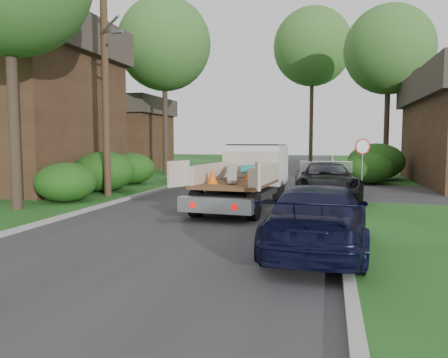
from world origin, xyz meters
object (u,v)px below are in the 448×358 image
flatbed_truck (249,172)px  tree_left_back (45,36)px  tree_left_far (164,44)px  stop_sign (362,154)px  house_left_near (8,102)px  navy_suv (318,218)px  tree_center_far (313,47)px  tree_right_far (389,50)px  house_left_far (120,132)px  utility_pole (105,74)px  black_pickup (325,181)px

flatbed_truck → tree_left_back: bearing=153.0°
tree_left_far → flatbed_truck: tree_left_far is taller
stop_sign → flatbed_truck: (-4.29, -5.32, -0.56)m
house_left_near → navy_suv: size_ratio=1.94×
tree_left_far → tree_center_far: bearing=53.8°
tree_right_far → tree_left_far: bearing=-168.7°
stop_sign → tree_center_far: bearing=98.7°
house_left_far → utility_pole: bearing=-64.8°
utility_pole → tree_center_far: size_ratio=0.68×
flatbed_truck → tree_left_far: bearing=127.2°
flatbed_truck → tree_right_far: bearing=73.0°
tree_center_far → navy_suv: 34.11m
stop_sign → black_pickup: 3.34m
utility_pole → tree_left_back: (-8.52, 8.02, 3.80)m
stop_sign → tree_left_back: size_ratio=0.21×
stop_sign → navy_suv: size_ratio=0.50×
house_left_near → black_pickup: bearing=-2.7°
house_left_near → navy_suv: (15.54, -9.50, -3.55)m
utility_pole → house_left_far: 18.93m
navy_suv → utility_pole: bearing=-36.7°
tree_center_far → flatbed_truck: bearing=-92.4°
tree_left_far → flatbed_truck: size_ratio=2.00×
house_left_near → tree_left_far: tree_left_far is taller
tree_center_far → black_pickup: 25.91m
house_left_far → tree_right_far: 21.78m
tree_right_far → tree_center_far: 11.68m
flatbed_truck → navy_suv: (2.63, -6.18, -0.49)m
tree_left_back → house_left_far: bearing=86.8°
black_pickup → tree_left_back: bearing=154.8°
house_left_far → tree_right_far: tree_right_far is taller
tree_right_far → tree_center_far: bearing=118.8°
tree_left_far → tree_left_back: size_ratio=1.02×
stop_sign → house_left_near: house_left_near is taller
house_left_far → tree_left_far: size_ratio=0.62×
flatbed_truck → black_pickup: (2.69, 2.58, -0.48)m
house_left_far → tree_center_far: (15.50, 8.00, 7.93)m
tree_left_far → black_pickup: tree_left_far is taller
tree_left_back → tree_center_far: bearing=46.7°
utility_pole → house_left_near: utility_pole is taller
stop_sign → tree_left_back: 20.89m
house_left_near → black_pickup: 16.01m
utility_pole → tree_center_far: (7.48, 25.02, 5.81)m
house_left_near → stop_sign: bearing=6.6°
house_left_near → black_pickup: size_ratio=1.82×
stop_sign → flatbed_truck: bearing=-128.9°
flatbed_truck → black_pickup: size_ratio=1.14×
utility_pole → house_left_near: size_ratio=1.03×
utility_pole → tree_left_far: (-2.02, 12.02, 3.81)m
tree_center_far → tree_left_back: bearing=-133.3°
navy_suv → flatbed_truck: bearing=-63.9°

